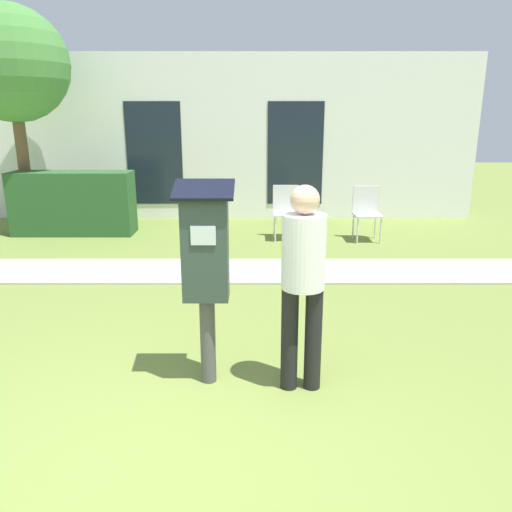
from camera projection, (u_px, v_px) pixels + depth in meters
name	position (u px, v px, depth m)	size (l,w,h in m)	color
ground_plane	(153.00, 476.00, 2.93)	(40.00, 40.00, 0.00)	olive
sidewalk	(213.00, 271.00, 6.77)	(12.00, 1.10, 0.02)	#A3A099
building_facade	(227.00, 138.00, 9.94)	(10.00, 0.26, 3.20)	white
parking_meter	(208.00, 258.00, 3.72)	(0.44, 0.31, 1.59)	#4C4C4C
person_standing	(305.00, 274.00, 3.64)	(0.32, 0.32, 1.58)	black
outdoor_chair_left	(209.00, 207.00, 8.51)	(0.44, 0.44, 0.90)	silver
outdoor_chair_middle	(288.00, 208.00, 8.45)	(0.44, 0.44, 0.90)	silver
outdoor_chair_right	(369.00, 209.00, 8.34)	(0.44, 0.44, 0.90)	silver
hedge_row	(76.00, 203.00, 8.78)	(2.09, 0.60, 1.10)	#285628
tree	(14.00, 65.00, 8.34)	(1.90, 1.90, 3.82)	brown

